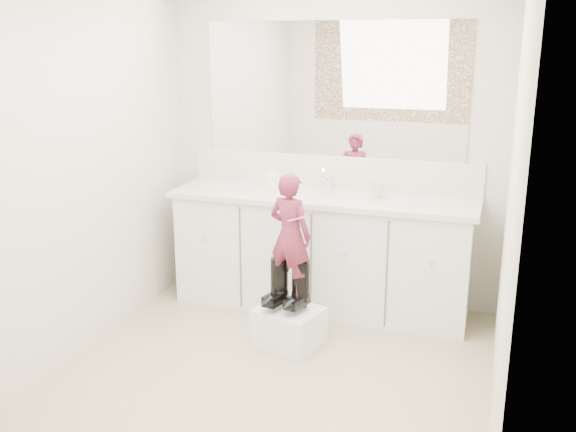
% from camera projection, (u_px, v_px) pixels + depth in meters
% --- Properties ---
extents(floor, '(3.00, 3.00, 0.00)m').
position_uv_depth(floor, '(266.00, 383.00, 3.87)').
color(floor, '#8A765A').
rests_on(floor, ground).
extents(wall_back, '(2.60, 0.00, 2.60)m').
position_uv_depth(wall_back, '(332.00, 148.00, 4.92)').
color(wall_back, beige).
rests_on(wall_back, floor).
extents(wall_front, '(2.60, 0.00, 2.60)m').
position_uv_depth(wall_front, '(109.00, 285.00, 2.18)').
color(wall_front, beige).
rests_on(wall_front, floor).
extents(wall_left, '(0.00, 3.00, 3.00)m').
position_uv_depth(wall_left, '(66.00, 175.00, 3.95)').
color(wall_left, beige).
rests_on(wall_left, floor).
extents(wall_right, '(0.00, 3.00, 3.00)m').
position_uv_depth(wall_right, '(511.00, 209.00, 3.16)').
color(wall_right, beige).
rests_on(wall_right, floor).
extents(vanity_cabinet, '(2.20, 0.55, 0.85)m').
position_uv_depth(vanity_cabinet, '(321.00, 254.00, 4.88)').
color(vanity_cabinet, silver).
rests_on(vanity_cabinet, floor).
extents(countertop, '(2.28, 0.58, 0.04)m').
position_uv_depth(countertop, '(321.00, 198.00, 4.75)').
color(countertop, beige).
rests_on(countertop, vanity_cabinet).
extents(backsplash, '(2.28, 0.03, 0.25)m').
position_uv_depth(backsplash, '(331.00, 172.00, 4.96)').
color(backsplash, beige).
rests_on(backsplash, countertop).
extents(mirror, '(2.00, 0.02, 1.00)m').
position_uv_depth(mirror, '(333.00, 90.00, 4.80)').
color(mirror, white).
rests_on(mirror, wall_back).
extents(dot_panel, '(2.00, 0.01, 1.20)m').
position_uv_depth(dot_panel, '(100.00, 153.00, 2.07)').
color(dot_panel, '#472819').
rests_on(dot_panel, wall_front).
extents(faucet, '(0.08, 0.08, 0.10)m').
position_uv_depth(faucet, '(327.00, 184.00, 4.88)').
color(faucet, silver).
rests_on(faucet, countertop).
extents(cup, '(0.14, 0.14, 0.10)m').
position_uv_depth(cup, '(377.00, 191.00, 4.66)').
color(cup, beige).
rests_on(cup, countertop).
extents(soap_bottle, '(0.12, 0.12, 0.20)m').
position_uv_depth(soap_bottle, '(273.00, 177.00, 4.89)').
color(soap_bottle, white).
rests_on(soap_bottle, countertop).
extents(step_stool, '(0.49, 0.44, 0.26)m').
position_uv_depth(step_stool, '(289.00, 327.00, 4.32)').
color(step_stool, white).
rests_on(step_stool, floor).
extents(boot_left, '(0.18, 0.25, 0.34)m').
position_uv_depth(boot_left, '(279.00, 283.00, 4.29)').
color(boot_left, black).
rests_on(boot_left, step_stool).
extents(boot_right, '(0.18, 0.25, 0.34)m').
position_uv_depth(boot_right, '(301.00, 286.00, 4.24)').
color(boot_right, black).
rests_on(boot_right, step_stool).
extents(toddler, '(0.34, 0.27, 0.83)m').
position_uv_depth(toddler, '(290.00, 235.00, 4.17)').
color(toddler, '#B5375B').
rests_on(toddler, step_stool).
extents(toothbrush, '(0.13, 0.05, 0.06)m').
position_uv_depth(toothbrush, '(297.00, 219.00, 4.04)').
color(toothbrush, '#ED5CB5').
rests_on(toothbrush, toddler).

